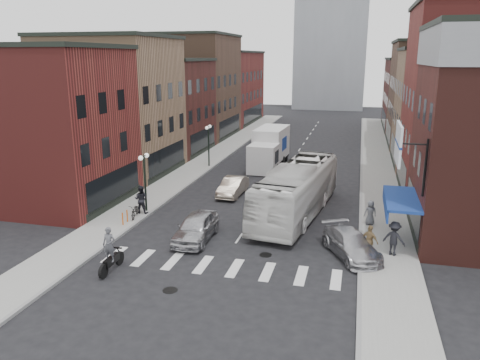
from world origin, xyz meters
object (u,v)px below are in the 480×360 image
Objects in this scene: streetlamp_far at (209,138)px; box_truck at (269,148)px; bike_rack at (125,217)px; ped_left_solo at (141,199)px; sedan_left_far at (233,187)px; billboard_sign at (400,145)px; curb_car at (351,244)px; parked_bicycle at (135,211)px; ped_right_b at (370,241)px; motorcycle_rider at (110,251)px; transit_bus at (297,190)px; streetlamp_near at (144,172)px; ped_right_a at (394,238)px; ped_right_c at (370,213)px; sedan_left_near at (196,227)px.

box_truck is (5.60, 1.73, -1.08)m from streetlamp_far.
ped_left_solo is (0.12, 2.14, 0.56)m from bike_rack.
bike_rack is 9.57m from sedan_left_far.
billboard_sign is 0.79× the size of curb_car.
parked_bicycle is at bearing -105.63° from box_truck.
ped_right_b reaches higher than curb_car.
streetlamp_far is at bearing -160.11° from box_truck.
transit_bus is at bearing 52.98° from motorcycle_rider.
streetlamp_near reaches higher than ped_left_solo.
curb_car is (14.10, -1.30, 0.13)m from bike_rack.
motorcycle_rider is 14.80m from ped_right_a.
ped_right_a is at bearing -12.62° from streetlamp_near.
streetlamp_near is 7.58m from sedan_left_far.
ped_right_a is (10.50, -19.34, -0.74)m from box_truck.
transit_bus is (10.12, -11.87, -1.17)m from streetlamp_far.
sedan_left_far is 11.20m from ped_right_c.
bike_rack is at bearing -94.24° from streetlamp_near.
streetlamp_far is 2.19× the size of ped_right_a.
billboard_sign is at bearing -2.83° from bike_rack.
ped_left_solo is at bearing -90.32° from streetlamp_far.
billboard_sign is 1.92× the size of ped_left_solo.
sedan_left_far is 2.70× the size of ped_right_c.
bike_rack is at bearing 177.17° from billboard_sign.
sedan_left_far is 13.99m from ped_right_b.
sedan_left_near is (-10.96, -0.37, -5.34)m from billboard_sign.
ped_right_b is at bearing 164.19° from ped_left_solo.
ped_right_c is (12.66, 9.87, -0.17)m from motorcycle_rider.
streetlamp_near is at bearing -160.31° from transit_bus.
ped_right_a is (16.10, -17.61, -1.82)m from streetlamp_far.
sedan_left_far is at bearing 90.95° from sedan_left_near.
streetlamp_far is 0.88× the size of curb_car.
ped_left_solo is at bearing 20.79° from ped_right_b.
streetlamp_near is at bearing -100.51° from ped_left_solo.
motorcycle_rider is (2.29, -8.92, -1.80)m from streetlamp_near.
sedan_left_near is at bearing -88.97° from box_truck.
ped_right_c is at bearing -4.64° from parked_bicycle.
streetlamp_far is at bearing -92.65° from ped_left_solo.
sedan_left_far is at bearing 106.76° from curb_car.
ped_left_solo is (-0.08, -14.56, -1.80)m from streetlamp_far.
ped_left_solo is (-10.20, -2.69, -0.63)m from transit_bus.
streetlamp_far is 16.87m from bike_rack.
box_truck is (5.60, 15.73, -1.08)m from streetlamp_near.
sedan_left_far is at bearing -36.60° from ped_right_c.
ped_right_a is at bearing -36.00° from transit_bus.
billboard_sign is 15.42m from sedan_left_far.
streetlamp_near is 2.19× the size of ped_right_a.
sedan_left_near is 5.67m from parked_bicycle.
parked_bicycle is at bearing 106.11° from motorcycle_rider.
streetlamp_far reaches higher than motorcycle_rider.
sedan_left_far is (-0.89, -10.22, -1.13)m from box_truck.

